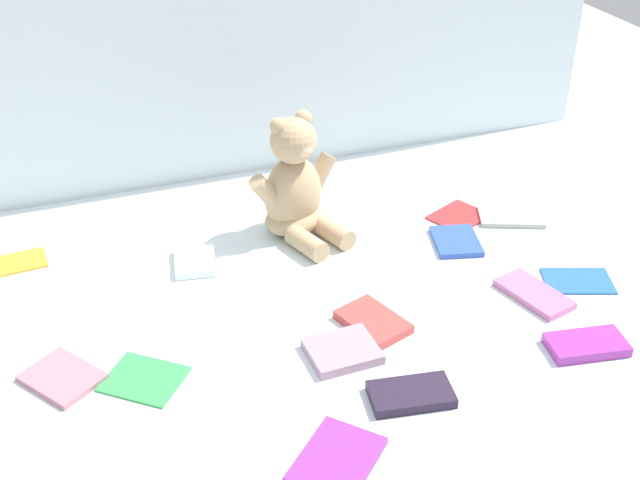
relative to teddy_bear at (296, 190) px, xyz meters
The scene contains 17 objects.
ground_plane 0.14m from the teddy_bear, 106.50° to the right, with size 3.20×3.20×0.00m, color silver.
backdrop_drape 0.43m from the teddy_bear, 95.66° to the left, with size 1.76×0.03×0.79m, color silver.
teddy_bear is the anchor object (origin of this frame).
book_case_0 0.57m from the teddy_bear, 39.44° to the right, with size 0.08×0.12×0.01m, color #295FAD.
book_case_1 0.64m from the teddy_bear, 103.62° to the right, with size 0.10×0.13×0.01m, color purple.
book_case_2 0.63m from the teddy_bear, 57.98° to the right, with size 0.07×0.13×0.02m, color purple.
book_case_3 0.34m from the teddy_bear, 29.02° to the right, with size 0.09×0.11×0.01m, color #2E4FAE.
book_case_4 0.54m from the teddy_bear, 89.50° to the right, with size 0.07×0.13×0.02m, color #261B2F.
book_case_5 0.25m from the teddy_bear, 166.75° to the right, with size 0.08×0.10×0.02m, color white.
book_case_6 0.36m from the teddy_bear, 11.09° to the right, with size 0.09×0.11×0.01m, color red.
book_case_7 0.52m from the teddy_bear, 136.74° to the right, with size 0.10×0.12×0.01m, color green.
book_case_8 0.42m from the teddy_bear, 97.98° to the right, with size 0.10×0.11×0.02m, color #A67D97.
book_case_9 0.56m from the teddy_bear, behind, with size 0.07×0.11×0.01m, color gold.
book_case_10 0.36m from the teddy_bear, 86.33° to the right, with size 0.08×0.12×0.02m, color #BF403B.
book_case_11 0.46m from the teddy_bear, 14.31° to the right, with size 0.08×0.13×0.01m, color #A6A492.
book_case_12 0.59m from the teddy_bear, 148.23° to the right, with size 0.09×0.12×0.01m, color #B56E7E.
book_case_13 0.50m from the teddy_bear, 48.29° to the right, with size 0.07×0.14×0.01m, color #B76693.
Camera 1 is at (-0.42, -1.27, 0.87)m, focal length 45.97 mm.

